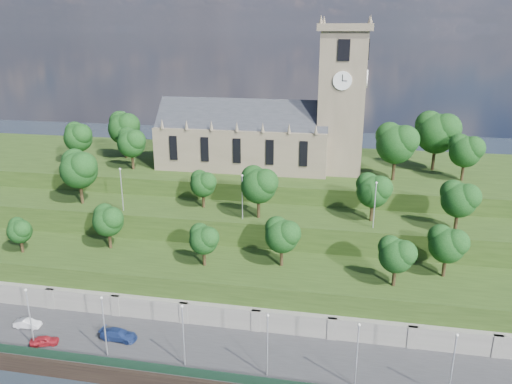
% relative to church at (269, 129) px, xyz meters
% --- Properties ---
extents(promenade, '(160.00, 12.00, 2.00)m').
position_rel_church_xyz_m(promenade, '(-0.79, -39.98, -21.52)').
color(promenade, '#2D2D30').
rests_on(promenade, ground).
extents(fence, '(160.00, 0.10, 1.20)m').
position_rel_church_xyz_m(fence, '(-0.79, -45.38, -19.92)').
color(fence, '#163121').
rests_on(fence, promenade).
extents(retaining_wall, '(160.00, 2.10, 5.00)m').
position_rel_church_xyz_m(retaining_wall, '(-0.79, -34.01, -20.02)').
color(retaining_wall, slate).
rests_on(retaining_wall, ground).
extents(embankment_lower, '(160.00, 12.00, 8.00)m').
position_rel_church_xyz_m(embankment_lower, '(-0.79, -27.98, -18.52)').
color(embankment_lower, '#223812').
rests_on(embankment_lower, ground).
extents(embankment_upper, '(160.00, 10.00, 12.00)m').
position_rel_church_xyz_m(embankment_upper, '(-0.79, -16.98, -16.52)').
color(embankment_upper, '#223812').
rests_on(embankment_upper, ground).
extents(hilltop, '(160.00, 32.00, 15.00)m').
position_rel_church_xyz_m(hilltop, '(-0.79, 4.02, -15.02)').
color(hilltop, '#223812').
rests_on(hilltop, ground).
extents(church, '(38.60, 12.35, 27.60)m').
position_rel_church_xyz_m(church, '(0.00, 0.00, 0.00)').
color(church, brown).
rests_on(church, hilltop).
extents(trees_lower, '(66.33, 8.70, 7.25)m').
position_rel_church_xyz_m(trees_lower, '(3.82, -27.63, -9.89)').
color(trees_lower, black).
rests_on(trees_lower, embankment_lower).
extents(trees_upper, '(66.47, 7.88, 9.30)m').
position_rel_church_xyz_m(trees_upper, '(-1.10, -18.02, -4.97)').
color(trees_upper, black).
rests_on(trees_upper, embankment_upper).
extents(trees_hilltop, '(77.80, 16.33, 11.04)m').
position_rel_church_xyz_m(trees_hilltop, '(5.28, -0.63, -1.00)').
color(trees_hilltop, black).
rests_on(trees_hilltop, hilltop).
extents(lamp_posts_promenade, '(60.36, 0.36, 8.18)m').
position_rel_church_xyz_m(lamp_posts_promenade, '(-2.79, -43.48, -15.82)').
color(lamp_posts_promenade, '#B2B2B7').
rests_on(lamp_posts_promenade, promenade).
extents(lamp_posts_upper, '(40.36, 0.36, 7.23)m').
position_rel_church_xyz_m(lamp_posts_upper, '(-0.79, -19.98, -6.31)').
color(lamp_posts_upper, '#B2B2B7').
rests_on(lamp_posts_upper, embankment_upper).
extents(car_left, '(3.76, 2.53, 1.19)m').
position_rel_church_xyz_m(car_left, '(-21.63, -43.00, -19.93)').
color(car_left, maroon).
rests_on(car_left, promenade).
extents(car_middle, '(3.67, 1.52, 1.18)m').
position_rel_church_xyz_m(car_middle, '(-26.15, -39.89, -19.93)').
color(car_middle, silver).
rests_on(car_middle, promenade).
extents(car_right, '(4.94, 2.20, 1.41)m').
position_rel_church_xyz_m(car_right, '(-12.86, -40.12, -19.82)').
color(car_right, navy).
rests_on(car_right, promenade).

